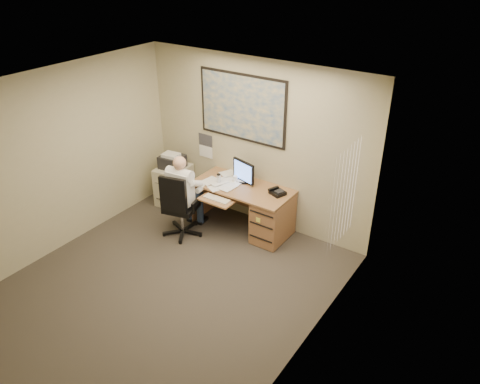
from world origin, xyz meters
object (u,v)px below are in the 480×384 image
Objects in this scene: desk at (260,209)px; office_chair at (179,217)px; filing_cabinet at (174,182)px; person at (182,196)px.

desk is 1.29m from office_chair.
filing_cabinet is 1.07m from office_chair.
filing_cabinet is at bearing -179.60° from desk.
filing_cabinet is at bearing 132.90° from person.
person reaches higher than office_chair.
desk is 1.25m from person.
filing_cabinet is 1.05m from person.
person is at bearing -48.03° from filing_cabinet.
filing_cabinet is at bearing 121.27° from office_chair.
desk is at bearing -6.91° from filing_cabinet.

